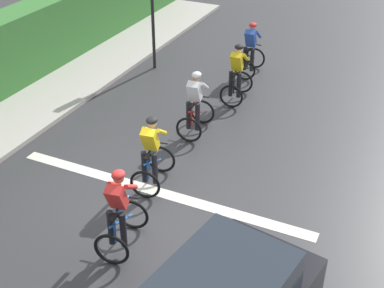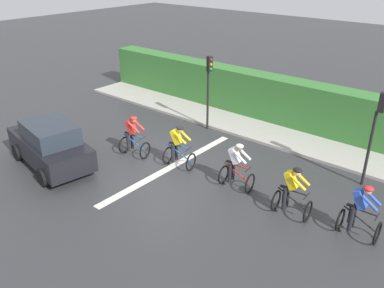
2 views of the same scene
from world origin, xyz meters
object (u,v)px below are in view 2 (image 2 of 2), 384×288
object	(u,v)px
cyclist_lead	(360,212)
cyclist_trailing	(133,137)
cyclist_second	(292,193)
traffic_light_near_crossing	(209,82)
car_black	(50,145)
cyclist_mid	(236,167)
cyclist_fourth	(178,147)
traffic_light_far_junction	(376,126)

from	to	relation	value
cyclist_lead	cyclist_trailing	world-z (taller)	same
cyclist_trailing	cyclist_second	bearing A→B (deg)	92.38
cyclist_second	traffic_light_near_crossing	bearing A→B (deg)	-121.56
cyclist_trailing	car_black	distance (m)	3.06
cyclist_second	cyclist_mid	world-z (taller)	same
cyclist_fourth	car_black	distance (m)	4.73
traffic_light_far_junction	cyclist_trailing	bearing A→B (deg)	-65.57
cyclist_trailing	traffic_light_near_crossing	size ratio (longest dim) A/B	0.50
cyclist_mid	cyclist_second	bearing A→B (deg)	82.83
cyclist_fourth	traffic_light_near_crossing	xyz separation A→B (m)	(-3.54, -1.33, 1.43)
cyclist_lead	cyclist_mid	bearing A→B (deg)	-89.94
car_black	traffic_light_far_junction	distance (m)	11.35
cyclist_lead	traffic_light_near_crossing	distance (m)	8.73
traffic_light_near_crossing	traffic_light_far_junction	size ratio (longest dim) A/B	1.00
car_black	traffic_light_near_crossing	world-z (taller)	traffic_light_near_crossing
traffic_light_near_crossing	cyclist_trailing	bearing A→B (deg)	-9.18
cyclist_lead	cyclist_mid	distance (m)	4.10
cyclist_fourth	traffic_light_far_junction	xyz separation A→B (m)	(-3.11, 5.81, 1.43)
cyclist_mid	traffic_light_far_junction	distance (m)	4.69
cyclist_fourth	traffic_light_near_crossing	world-z (taller)	traffic_light_near_crossing
cyclist_mid	cyclist_fourth	xyz separation A→B (m)	(0.13, -2.48, 0.00)
car_black	cyclist_second	bearing A→B (deg)	108.64
cyclist_mid	cyclist_fourth	size ratio (longest dim) A/B	1.00
car_black	cyclist_mid	bearing A→B (deg)	116.66
cyclist_mid	cyclist_trailing	size ratio (longest dim) A/B	1.00
car_black	traffic_light_near_crossing	distance (m)	7.04
cyclist_second	cyclist_trailing	distance (m)	6.65
cyclist_second	car_black	size ratio (longest dim) A/B	0.38
cyclist_mid	cyclist_lead	bearing A→B (deg)	90.06
cyclist_fourth	cyclist_trailing	distance (m)	2.02
cyclist_fourth	traffic_light_near_crossing	size ratio (longest dim) A/B	0.50
cyclist_fourth	cyclist_lead	bearing A→B (deg)	91.15
cyclist_fourth	car_black	size ratio (longest dim) A/B	0.38
cyclist_lead	traffic_light_far_junction	xyz separation A→B (m)	(-2.98, -0.77, 1.43)
cyclist_lead	cyclist_trailing	size ratio (longest dim) A/B	1.00
cyclist_mid	cyclist_trailing	bearing A→B (deg)	-82.94
cyclist_mid	traffic_light_near_crossing	size ratio (longest dim) A/B	0.50
cyclist_fourth	car_black	xyz separation A→B (m)	(2.96, -3.68, 0.08)
cyclist_mid	car_black	world-z (taller)	car_black
cyclist_second	traffic_light_far_junction	size ratio (longest dim) A/B	0.50
cyclist_mid	cyclist_fourth	distance (m)	2.48
cyclist_lead	traffic_light_far_junction	world-z (taller)	traffic_light_far_junction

